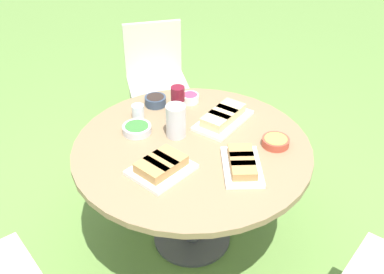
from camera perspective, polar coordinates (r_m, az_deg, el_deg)
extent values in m
plane|color=#668E42|center=(3.05, 0.00, -11.88)|extent=(40.00, 40.00, 0.00)
cylinder|color=#4C4C51|center=(3.05, 0.00, -11.77)|extent=(0.47, 0.47, 0.02)
cylinder|color=#4C4C51|center=(2.81, 0.00, -7.06)|extent=(0.11, 0.11, 0.65)
cylinder|color=#8C7251|center=(2.60, 0.00, -1.41)|extent=(1.29, 1.29, 0.03)
cylinder|color=beige|center=(2.74, -19.42, -14.79)|extent=(0.03, 0.03, 0.43)
cylinder|color=beige|center=(2.74, 19.44, -14.78)|extent=(0.03, 0.03, 0.43)
cube|color=beige|center=(3.70, -4.03, 6.02)|extent=(0.53, 0.54, 0.04)
cube|color=beige|center=(3.77, -4.67, 10.45)|extent=(0.15, 0.43, 0.42)
cylinder|color=beige|center=(3.64, -6.43, 1.07)|extent=(0.03, 0.03, 0.43)
cylinder|color=beige|center=(3.69, -0.42, 1.82)|extent=(0.03, 0.03, 0.43)
cylinder|color=beige|center=(3.95, -7.13, 3.96)|extent=(0.03, 0.03, 0.43)
cylinder|color=beige|center=(4.00, -1.57, 4.62)|extent=(0.03, 0.03, 0.43)
cylinder|color=silver|center=(2.62, -1.92, 1.91)|extent=(0.11, 0.11, 0.19)
cone|color=silver|center=(2.62, -1.85, 3.95)|extent=(0.03, 0.03, 0.02)
cylinder|color=silver|center=(2.86, -1.65, 2.77)|extent=(0.06, 0.06, 0.01)
cylinder|color=silver|center=(2.83, -1.67, 3.61)|extent=(0.01, 0.01, 0.09)
cylinder|color=maroon|center=(2.79, -1.70, 5.16)|extent=(0.08, 0.08, 0.08)
cube|color=white|center=(2.41, -3.65, -3.87)|extent=(0.38, 0.38, 0.02)
cube|color=#B2844C|center=(2.36, -4.81, -3.95)|extent=(0.18, 0.19, 0.05)
cube|color=#B2844C|center=(2.39, -3.68, -3.22)|extent=(0.18, 0.19, 0.05)
cube|color=#B2844C|center=(2.43, -2.57, -2.52)|extent=(0.18, 0.19, 0.05)
cube|color=white|center=(2.44, 5.93, -3.52)|extent=(0.34, 0.22, 0.02)
cube|color=#B2844C|center=(2.37, 6.18, -4.01)|extent=(0.12, 0.13, 0.04)
cube|color=#B2844C|center=(2.42, 5.97, -2.93)|extent=(0.12, 0.13, 0.04)
cube|color=#B2844C|center=(2.48, 5.77, -1.90)|extent=(0.12, 0.13, 0.04)
cube|color=white|center=(2.79, 3.70, 1.96)|extent=(0.42, 0.37, 0.02)
cube|color=#E0C184|center=(2.71, 2.80, 1.85)|extent=(0.18, 0.18, 0.05)
cube|color=#E0C184|center=(2.77, 3.73, 2.60)|extent=(0.18, 0.18, 0.05)
cube|color=#E0C184|center=(2.83, 4.62, 3.31)|extent=(0.18, 0.18, 0.05)
cylinder|color=#B74733|center=(2.62, 9.87, -0.57)|extent=(0.15, 0.15, 0.04)
cylinder|color=#E0C147|center=(2.61, 9.90, -0.34)|extent=(0.12, 0.12, 0.02)
cylinder|color=silver|center=(2.70, -6.54, 0.93)|extent=(0.16, 0.16, 0.04)
cylinder|color=#387533|center=(2.70, -6.56, 1.16)|extent=(0.13, 0.13, 0.02)
cylinder|color=#334256|center=(2.95, -4.35, 4.29)|extent=(0.13, 0.13, 0.06)
cylinder|color=#2D231E|center=(2.94, -4.37, 4.57)|extent=(0.11, 0.11, 0.03)
cylinder|color=white|center=(2.97, -0.24, 4.62)|extent=(0.11, 0.11, 0.05)
cylinder|color=#D6385B|center=(2.96, -0.24, 4.87)|extent=(0.09, 0.09, 0.02)
cylinder|color=silver|center=(2.82, -6.41, 3.03)|extent=(0.07, 0.07, 0.08)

